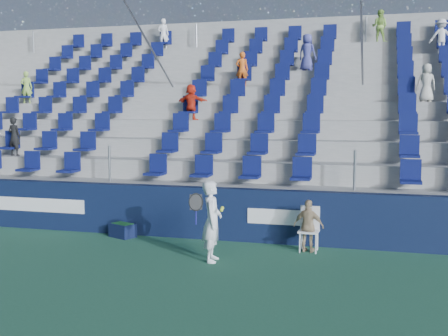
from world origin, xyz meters
name	(u,v)px	position (x,y,z in m)	size (l,w,h in m)	color
ground	(172,278)	(0.00, 0.00, 0.00)	(70.00, 70.00, 0.00)	#296144
sponsor_wall	(220,214)	(0.00, 3.15, 0.60)	(24.00, 0.32, 1.20)	#0F1837
grandstand	(264,137)	(0.01, 8.24, 2.13)	(24.00, 8.17, 6.63)	#A5A5A0
tennis_player	(212,221)	(0.37, 1.28, 0.81)	(0.69, 0.66, 1.61)	white
line_judge_chair	(309,225)	(2.13, 2.65, 0.54)	(0.43, 0.44, 0.95)	white
line_judge	(309,226)	(2.13, 2.50, 0.56)	(0.65, 0.27, 1.11)	tan
ball_bin	(123,230)	(-2.26, 2.75, 0.18)	(0.69, 0.59, 0.33)	#0F1637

